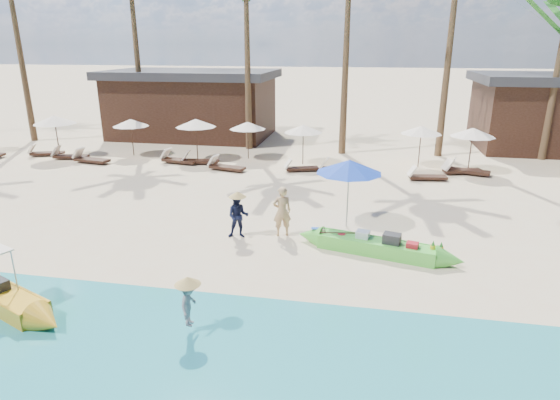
# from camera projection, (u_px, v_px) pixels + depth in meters

# --- Properties ---
(ground) EXTENTS (240.00, 240.00, 0.00)m
(ground) POSITION_uv_depth(u_px,v_px,m) (241.00, 252.00, 13.97)
(ground) COLOR beige
(ground) RESTS_ON ground
(wet_sand_strip) EXTENTS (240.00, 4.50, 0.01)m
(wet_sand_strip) POSITION_uv_depth(u_px,v_px,m) (174.00, 356.00, 9.31)
(wet_sand_strip) COLOR tan
(wet_sand_strip) RESTS_ON ground
(green_canoe) EXTENTS (5.43, 1.67, 0.70)m
(green_canoe) POSITION_uv_depth(u_px,v_px,m) (376.00, 246.00, 13.80)
(green_canoe) COLOR #4FCB3D
(green_canoe) RESTS_ON ground
(tourist) EXTENTS (0.70, 0.58, 1.64)m
(tourist) POSITION_uv_depth(u_px,v_px,m) (282.00, 211.00, 14.94)
(tourist) COLOR tan
(tourist) RESTS_ON ground
(vendor_green) EXTENTS (0.77, 0.65, 1.42)m
(vendor_green) POSITION_uv_depth(u_px,v_px,m) (238.00, 216.00, 14.84)
(vendor_green) COLOR #131835
(vendor_green) RESTS_ON ground
(vendor_yellow) EXTENTS (0.42, 0.68, 1.02)m
(vendor_yellow) POSITION_uv_depth(u_px,v_px,m) (189.00, 303.00, 9.88)
(vendor_yellow) COLOR gray
(vendor_yellow) RESTS_ON ground
(blue_umbrella) EXTENTS (2.17, 2.17, 2.34)m
(blue_umbrella) POSITION_uv_depth(u_px,v_px,m) (349.00, 166.00, 15.23)
(blue_umbrella) COLOR #99999E
(blue_umbrella) RESTS_ON ground
(resort_parasol_2) EXTENTS (2.21, 2.21, 2.28)m
(resort_parasol_2) POSITION_uv_depth(u_px,v_px,m) (54.00, 120.00, 25.04)
(resort_parasol_2) COLOR #392117
(resort_parasol_2) RESTS_ON ground
(lounger_2_left) EXTENTS (1.89, 1.13, 0.62)m
(lounger_2_left) POSITION_uv_depth(u_px,v_px,m) (45.00, 152.00, 25.90)
(lounger_2_left) COLOR #392117
(lounger_2_left) RESTS_ON ground
(resort_parasol_3) EXTENTS (1.96, 1.96, 2.02)m
(resort_parasol_3) POSITION_uv_depth(u_px,v_px,m) (131.00, 123.00, 25.55)
(resort_parasol_3) COLOR #392117
(resort_parasol_3) RESTS_ON ground
(lounger_3_left) EXTENTS (1.95, 0.87, 0.64)m
(lounger_3_left) POSITION_uv_depth(u_px,v_px,m) (69.00, 155.00, 25.19)
(lounger_3_left) COLOR #392117
(lounger_3_left) RESTS_ON ground
(lounger_3_right) EXTENTS (2.06, 0.92, 0.68)m
(lounger_3_right) POSITION_uv_depth(u_px,v_px,m) (90.00, 159.00, 24.39)
(lounger_3_right) COLOR #392117
(lounger_3_right) RESTS_ON ground
(resort_parasol_4) EXTENTS (2.13, 2.13, 2.19)m
(resort_parasol_4) POSITION_uv_depth(u_px,v_px,m) (196.00, 123.00, 24.49)
(resort_parasol_4) COLOR #392117
(resort_parasol_4) RESTS_ON ground
(lounger_4_left) EXTENTS (2.04, 0.94, 0.67)m
(lounger_4_left) POSITION_uv_depth(u_px,v_px,m) (177.00, 159.00, 24.28)
(lounger_4_left) COLOR #392117
(lounger_4_left) RESTS_ON ground
(lounger_4_right) EXTENTS (1.93, 0.78, 0.64)m
(lounger_4_right) POSITION_uv_depth(u_px,v_px,m) (199.00, 160.00, 24.15)
(lounger_4_right) COLOR #392117
(lounger_4_right) RESTS_ON ground
(resort_parasol_5) EXTENTS (1.93, 1.93, 1.99)m
(resort_parasol_5) POSITION_uv_depth(u_px,v_px,m) (248.00, 126.00, 24.82)
(resort_parasol_5) COLOR #392117
(resort_parasol_5) RESTS_ON ground
(lounger_5_left) EXTENTS (1.95, 0.97, 0.64)m
(lounger_5_left) POSITION_uv_depth(u_px,v_px,m) (225.00, 166.00, 22.96)
(lounger_5_left) COLOR #392117
(lounger_5_left) RESTS_ON ground
(resort_parasol_6) EXTENTS (1.97, 1.97, 2.03)m
(resort_parasol_6) POSITION_uv_depth(u_px,v_px,m) (303.00, 129.00, 23.69)
(resort_parasol_6) COLOR #392117
(resort_parasol_6) RESTS_ON ground
(lounger_6_left) EXTENTS (1.75, 1.01, 0.57)m
(lounger_6_left) POSITION_uv_depth(u_px,v_px,m) (300.00, 168.00, 22.78)
(lounger_6_left) COLOR #392117
(lounger_6_left) RESTS_ON ground
(lounger_6_right) EXTENTS (1.93, 0.77, 0.64)m
(lounger_6_right) POSITION_uv_depth(u_px,v_px,m) (337.00, 169.00, 22.46)
(lounger_6_right) COLOR #392117
(lounger_6_right) RESTS_ON ground
(resort_parasol_7) EXTENTS (2.02, 2.02, 2.08)m
(resort_parasol_7) POSITION_uv_depth(u_px,v_px,m) (421.00, 130.00, 23.11)
(resort_parasol_7) COLOR #392117
(resort_parasol_7) RESTS_ON ground
(lounger_7_left) EXTENTS (1.82, 0.78, 0.60)m
(lounger_7_left) POSITION_uv_depth(u_px,v_px,m) (425.00, 176.00, 21.29)
(lounger_7_left) COLOR #392117
(lounger_7_left) RESTS_ON ground
(lounger_7_right) EXTENTS (2.06, 1.18, 0.67)m
(lounger_7_right) POSITION_uv_depth(u_px,v_px,m) (466.00, 170.00, 22.28)
(lounger_7_right) COLOR #392117
(lounger_7_right) RESTS_ON ground
(resort_parasol_8) EXTENTS (2.08, 2.08, 2.14)m
(resort_parasol_8) POSITION_uv_depth(u_px,v_px,m) (473.00, 132.00, 22.15)
(resort_parasol_8) COLOR #392117
(resort_parasol_8) RESTS_ON ground
(lounger_8_left) EXTENTS (2.01, 1.10, 0.65)m
(lounger_8_left) POSITION_uv_depth(u_px,v_px,m) (460.00, 170.00, 22.29)
(lounger_8_left) COLOR #392117
(lounger_8_left) RESTS_ON ground
(pavilion_west) EXTENTS (10.80, 6.60, 4.30)m
(pavilion_west) POSITION_uv_depth(u_px,v_px,m) (193.00, 103.00, 31.00)
(pavilion_west) COLOR #392117
(pavilion_west) RESTS_ON ground
(pavilion_east) EXTENTS (8.80, 6.60, 4.30)m
(pavilion_east) POSITION_uv_depth(u_px,v_px,m) (552.00, 111.00, 27.13)
(pavilion_east) COLOR #392117
(pavilion_east) RESTS_ON ground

